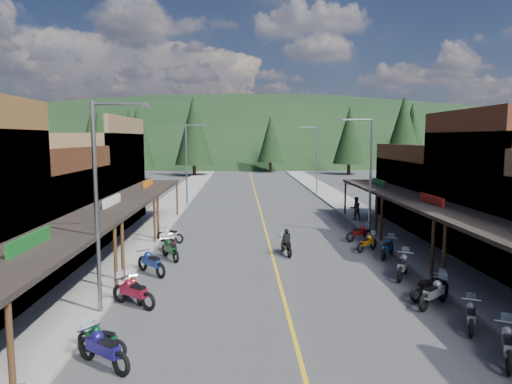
{
  "coord_description": "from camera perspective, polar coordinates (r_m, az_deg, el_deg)",
  "views": [
    {
      "loc": [
        -1.77,
        -22.77,
        6.68
      ],
      "look_at": [
        -0.74,
        8.15,
        3.0
      ],
      "focal_mm": 32.0,
      "sensor_mm": 36.0,
      "label": 1
    }
  ],
  "objects": [
    {
      "name": "bike_east_6",
      "position": [
        20.54,
        20.93,
        -10.89
      ],
      "size": [
        2.2,
        1.55,
        1.21
      ],
      "primitive_type": null,
      "rotation": [
        0.0,
        0.0,
        -1.12
      ],
      "color": "black",
      "rests_on": "ground"
    },
    {
      "name": "rider_on_bike",
      "position": [
        26.36,
        3.81,
        -6.51
      ],
      "size": [
        1.0,
        2.13,
        1.56
      ],
      "rotation": [
        0.0,
        0.0,
        0.16
      ],
      "color": "black",
      "rests_on": "ground"
    },
    {
      "name": "shop_west_2",
      "position": [
        27.56,
        -27.68,
        -2.65
      ],
      "size": [
        10.9,
        9.0,
        6.2
      ],
      "color": "#3F2111",
      "rests_on": "ground"
    },
    {
      "name": "bike_east_3",
      "position": [
        16.11,
        28.97,
        -16.18
      ],
      "size": [
        1.65,
        2.29,
        1.26
      ],
      "primitive_type": null,
      "rotation": [
        0.0,
        0.0,
        -0.47
      ],
      "color": "gray",
      "rests_on": "ground"
    },
    {
      "name": "pine_7",
      "position": [
        103.3,
        -19.06,
        6.73
      ],
      "size": [
        5.88,
        5.88,
        12.5
      ],
      "color": "black",
      "rests_on": "ground"
    },
    {
      "name": "bike_east_10",
      "position": [
        30.48,
        12.79,
        -4.89
      ],
      "size": [
        2.18,
        1.61,
        1.2
      ],
      "primitive_type": null,
      "rotation": [
        0.0,
        0.0,
        -1.08
      ],
      "color": "maroon",
      "rests_on": "ground"
    },
    {
      "name": "sidewalk_west",
      "position": [
        43.83,
        -10.99,
        -2.01
      ],
      "size": [
        3.4,
        94.0,
        0.15
      ],
      "primitive_type": "cube",
      "color": "gray",
      "rests_on": "ground"
    },
    {
      "name": "pine_10",
      "position": [
        74.56,
        -14.58,
        6.65
      ],
      "size": [
        5.38,
        5.38,
        11.6
      ],
      "color": "black",
      "rests_on": "ground"
    },
    {
      "name": "pine_1",
      "position": [
        95.4,
        -15.5,
        6.88
      ],
      "size": [
        5.88,
        5.88,
        12.5
      ],
      "color": "black",
      "rests_on": "ground"
    },
    {
      "name": "streetlight_0",
      "position": [
        17.7,
        -18.91,
        -0.79
      ],
      "size": [
        2.16,
        0.18,
        8.0
      ],
      "color": "gray",
      "rests_on": "ground"
    },
    {
      "name": "streetlight_1",
      "position": [
        45.13,
        -8.52,
        3.89
      ],
      "size": [
        2.16,
        0.18,
        8.0
      ],
      "color": "gray",
      "rests_on": "ground"
    },
    {
      "name": "pine_6",
      "position": [
        99.06,
        27.08,
        5.93
      ],
      "size": [
        5.04,
        5.04,
        11.0
      ],
      "color": "black",
      "rests_on": "ground"
    },
    {
      "name": "bike_east_8",
      "position": [
        26.75,
        16.14,
        -6.6
      ],
      "size": [
        1.77,
        2.19,
        1.23
      ],
      "primitive_type": null,
      "rotation": [
        0.0,
        0.0,
        -0.57
      ],
      "color": "navy",
      "rests_on": "ground"
    },
    {
      "name": "bike_east_4",
      "position": [
        18.08,
        25.27,
        -13.69
      ],
      "size": [
        1.41,
        2.04,
        1.11
      ],
      "primitive_type": null,
      "rotation": [
        0.0,
        0.0,
        -0.44
      ],
      "color": "gray",
      "rests_on": "ground"
    },
    {
      "name": "pine_8",
      "position": [
        65.96,
        -19.88,
        5.77
      ],
      "size": [
        4.48,
        4.48,
        10.0
      ],
      "color": "black",
      "rests_on": "ground"
    },
    {
      "name": "pine_3",
      "position": [
        88.96,
        1.82,
        6.66
      ],
      "size": [
        5.04,
        5.04,
        11.0
      ],
      "color": "black",
      "rests_on": "ground"
    },
    {
      "name": "bike_west_5",
      "position": [
        19.13,
        -15.08,
        -11.83
      ],
      "size": [
        2.31,
        1.93,
        1.3
      ],
      "primitive_type": null,
      "rotation": [
        0.0,
        0.0,
        0.96
      ],
      "color": "maroon",
      "rests_on": "ground"
    },
    {
      "name": "bike_east_7",
      "position": [
        23.17,
        17.9,
        -8.61
      ],
      "size": [
        1.78,
        2.41,
        1.33
      ],
      "primitive_type": null,
      "rotation": [
        0.0,
        0.0,
        -0.5
      ],
      "color": "gray",
      "rests_on": "ground"
    },
    {
      "name": "streetlight_3",
      "position": [
        53.54,
        7.49,
        4.35
      ],
      "size": [
        2.16,
        0.18,
        8.0
      ],
      "color": "gray",
      "rests_on": "ground"
    },
    {
      "name": "bike_west_3",
      "position": [
        14.67,
        -18.59,
        -17.9
      ],
      "size": [
        2.24,
        1.97,
        1.29
      ],
      "primitive_type": null,
      "rotation": [
        0.0,
        0.0,
        0.92
      ],
      "color": "navy",
      "rests_on": "ground"
    },
    {
      "name": "bike_west_6",
      "position": [
        19.79,
        -14.96,
        -11.49
      ],
      "size": [
        1.54,
        2.0,
        1.11
      ],
      "primitive_type": null,
      "rotation": [
        0.0,
        0.0,
        0.53
      ],
      "color": "maroon",
      "rests_on": "ground"
    },
    {
      "name": "bike_east_5",
      "position": [
        19.78,
        21.37,
        -11.54
      ],
      "size": [
        2.13,
        1.95,
        1.24
      ],
      "primitive_type": null,
      "rotation": [
        0.0,
        0.0,
        -0.87
      ],
      "color": "#9D9CA2",
      "rests_on": "ground"
    },
    {
      "name": "ridge_hill",
      "position": [
        157.93,
        -1.27,
        4.36
      ],
      "size": [
        310.0,
        140.0,
        60.0
      ],
      "primitive_type": "ellipsoid",
      "color": "black",
      "rests_on": "ground"
    },
    {
      "name": "pine_4",
      "position": [
        85.11,
        11.61,
        7.02
      ],
      "size": [
        5.88,
        5.88,
        12.5
      ],
      "color": "black",
      "rests_on": "ground"
    },
    {
      "name": "bike_west_4",
      "position": [
        15.55,
        -18.76,
        -16.88
      ],
      "size": [
        1.96,
        1.4,
        1.07
      ],
      "primitive_type": null,
      "rotation": [
        0.0,
        0.0,
        1.11
      ],
      "color": "#0E4624",
      "rests_on": "ground"
    },
    {
      "name": "bike_west_9",
      "position": [
        27.3,
        -10.68,
        -6.22
      ],
      "size": [
        1.56,
        2.17,
        1.19
      ],
      "primitive_type": null,
      "rotation": [
        0.0,
        0.0,
        0.47
      ],
      "color": "maroon",
      "rests_on": "ground"
    },
    {
      "name": "ground",
      "position": [
        23.8,
        2.47,
        -9.53
      ],
      "size": [
        220.0,
        220.0,
        0.0
      ],
      "primitive_type": "plane",
      "color": "#38383A",
      "rests_on": "ground"
    },
    {
      "name": "pine_0",
      "position": [
        92.99,
        -26.34,
        5.97
      ],
      "size": [
        5.04,
        5.04,
        11.0
      ],
      "color": "black",
      "rests_on": "ground"
    },
    {
      "name": "pine_11",
      "position": [
        64.56,
        17.93,
        6.91
      ],
      "size": [
        5.82,
        5.82,
        12.4
      ],
      "color": "black",
      "rests_on": "ground"
    },
    {
      "name": "bike_west_7",
      "position": [
        23.15,
        -12.97,
        -8.44
      ],
      "size": [
        2.15,
        2.27,
        1.34
      ],
      "primitive_type": null,
      "rotation": [
        0.0,
        0.0,
        0.73
      ],
      "color": "navy",
      "rests_on": "ground"
    },
    {
      "name": "pine_9",
      "position": [
        72.51,
        19.02,
        6.18
      ],
      "size": [
        4.93,
        4.93,
        10.8
      ],
      "color": "black",
      "rests_on": "ground"
    },
    {
      "name": "streetlight_2",
      "position": [
        32.06,
        13.9,
        2.62
      ],
      "size": [
        2.16,
        0.18,
        8.0
      ],
      "color": "gray",
      "rests_on": "ground"
    },
    {
      "name": "pedestrian_east_b",
      "position": [
        37.36,
        12.34,
        -2.0
      ],
      "size": [
        0.93,
        0.58,
        1.85
      ],
      "primitive_type": "imported",
      "rotation": [
        0.0,
        0.0,
        3.21
      ],
      "color": "#4C3830",
      "rests_on": "sidewalk_east"
    },
    {
      "name": "pine_2",
      "position": [
        81.2,
        -7.8,
        7.65
      ],
      "size": [
        6.72,
        6.72,
        14.0
      ],
      "color": "black",
      "rests_on": "ground"
    },
    {
      "name": "bike_east_9",
      "position": [
        27.91,
        13.73,
        -6.07
      ],
      "size": [
        1.89,
        1.83,
        1.13
      ],
      "primitive_type": null,
      "rotation": [
        0.0,
        0.0,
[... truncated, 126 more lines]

